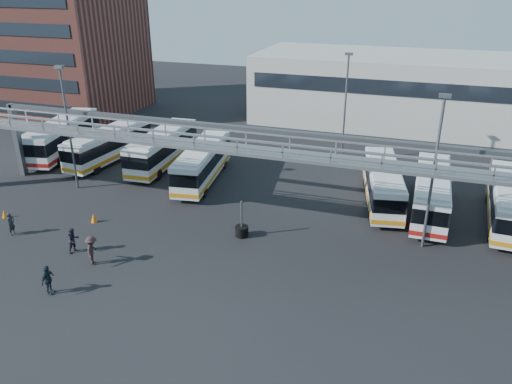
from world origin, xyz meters
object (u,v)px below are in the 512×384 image
(bus_0, at_px, (63,136))
(bus_8, at_px, (509,201))
(light_pole_mid, at_px, (434,166))
(bus_3, at_px, (202,162))
(pedestrian_a, at_px, (11,224))
(bus_2, at_px, (163,147))
(light_pole_back, at_px, (345,102))
(bus_1, at_px, (109,144))
(cone_left, at_px, (4,214))
(pedestrian_c, at_px, (92,250))
(cone_right, at_px, (94,218))
(tire_stack, at_px, (242,230))
(pedestrian_b, at_px, (73,240))
(bus_6, at_px, (383,183))
(light_pole_left, at_px, (68,122))
(bus_7, at_px, (431,192))
(pedestrian_d, at_px, (48,280))

(bus_0, distance_m, bus_8, 40.28)
(light_pole_mid, bearing_deg, bus_3, 162.43)
(bus_3, distance_m, pedestrian_a, 15.78)
(bus_2, bearing_deg, light_pole_back, 20.21)
(bus_0, height_order, bus_1, bus_0)
(bus_2, bearing_deg, light_pole_mid, -22.34)
(cone_left, bearing_deg, bus_2, 66.58)
(pedestrian_c, bearing_deg, bus_2, -7.64)
(cone_left, bearing_deg, bus_1, 88.06)
(cone_right, distance_m, tire_stack, 11.06)
(bus_1, xyz_separation_m, pedestrian_b, (7.71, -15.63, -0.90))
(bus_6, relative_size, cone_right, 15.14)
(bus_3, relative_size, bus_8, 1.02)
(bus_8, bearing_deg, light_pole_left, -169.16)
(bus_2, relative_size, tire_stack, 4.14)
(bus_0, bearing_deg, pedestrian_a, -75.52)
(pedestrian_b, xyz_separation_m, pedestrian_c, (2.06, -0.86, 0.11))
(bus_8, bearing_deg, tire_stack, -152.11)
(bus_6, bearing_deg, bus_0, 166.21)
(light_pole_back, bearing_deg, pedestrian_b, -120.31)
(light_pole_mid, bearing_deg, light_pole_back, 118.07)
(cone_left, bearing_deg, pedestrian_c, -18.43)
(cone_left, xyz_separation_m, tire_stack, (17.71, 2.98, 0.13))
(bus_7, bearing_deg, cone_left, -159.79)
(light_pole_mid, distance_m, bus_0, 35.76)
(light_pole_mid, bearing_deg, pedestrian_c, -155.41)
(bus_1, height_order, bus_6, bus_1)
(bus_3, xyz_separation_m, pedestrian_b, (-2.87, -13.89, -0.91))
(bus_6, height_order, pedestrian_d, bus_6)
(bus_8, bearing_deg, bus_0, 179.75)
(pedestrian_c, xyz_separation_m, cone_left, (-10.20, 3.40, -0.64))
(bus_7, xyz_separation_m, tire_stack, (-12.16, -7.92, -1.33))
(pedestrian_a, relative_size, pedestrian_b, 0.97)
(light_pole_left, relative_size, light_pole_mid, 1.00)
(bus_6, bearing_deg, bus_7, -22.85)
(light_pole_mid, distance_m, bus_7, 6.71)
(bus_7, bearing_deg, pedestrian_d, -138.36)
(light_pole_left, relative_size, cone_left, 16.07)
(pedestrian_c, bearing_deg, light_pole_mid, -87.19)
(bus_6, xyz_separation_m, pedestrian_d, (-16.52, -18.55, -0.82))
(bus_0, height_order, pedestrian_b, bus_0)
(light_pole_left, height_order, pedestrian_b, light_pole_left)
(bus_3, bearing_deg, pedestrian_d, -101.85)
(light_pole_left, distance_m, cone_right, 8.96)
(bus_6, xyz_separation_m, cone_left, (-26.27, -11.67, -1.40))
(bus_2, distance_m, pedestrian_a, 15.96)
(bus_8, bearing_deg, bus_1, 179.70)
(bus_3, xyz_separation_m, pedestrian_d, (-1.27, -18.24, -0.86))
(bus_0, height_order, bus_2, bus_0)
(pedestrian_a, relative_size, pedestrian_c, 0.86)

